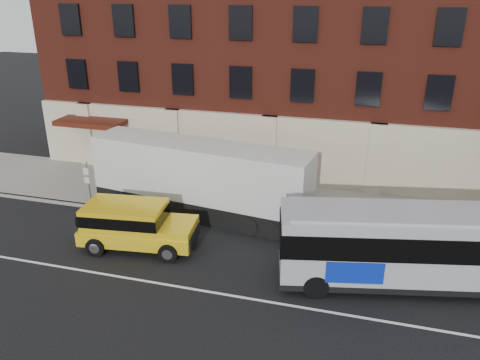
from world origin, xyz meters
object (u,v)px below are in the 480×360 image
(yellow_suv, at_px, (133,223))
(shipping_container, at_px, (200,180))
(sign_pole, at_px, (88,181))
(city_bus, at_px, (433,245))

(yellow_suv, distance_m, shipping_container, 4.38)
(yellow_suv, bearing_deg, shipping_container, 66.02)
(sign_pole, relative_size, city_bus, 0.21)
(yellow_suv, bearing_deg, city_bus, 1.72)
(yellow_suv, height_order, shipping_container, shipping_container)
(sign_pole, distance_m, shipping_container, 6.06)
(sign_pole, relative_size, shipping_container, 0.22)
(city_bus, relative_size, shipping_container, 1.03)
(city_bus, bearing_deg, sign_pole, 170.35)
(city_bus, bearing_deg, shipping_container, 161.68)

